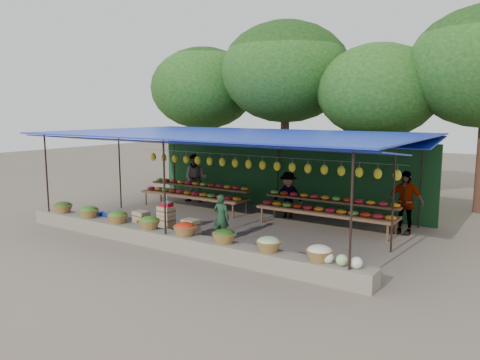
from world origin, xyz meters
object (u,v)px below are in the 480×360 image
Objects in this scene: crate_counter at (166,222)px; blue_crate_front at (95,216)px; weighing_scale at (167,204)px; blue_crate_back at (113,218)px; vendor_seated at (221,217)px.

blue_crate_front is at bearing -177.50° from crate_counter.
crate_counter is 7.46× the size of weighing_scale.
blue_crate_back is at bearing 179.66° from crate_counter.
blue_crate_front is (-2.96, -0.13, -0.69)m from weighing_scale.
vendor_seated is 2.49× the size of blue_crate_front.
crate_counter is at bearing 180.00° from weighing_scale.
weighing_scale is 0.63× the size of blue_crate_front.
vendor_seated reaches higher than weighing_scale.
crate_counter is at bearing -1.71° from vendor_seated.
weighing_scale reaches higher than blue_crate_front.
blue_crate_back is (0.66, 0.14, 0.00)m from blue_crate_front.
crate_counter is 2.90m from blue_crate_front.
blue_crate_back is (-2.23, 0.01, -0.15)m from crate_counter.
blue_crate_back is at bearing 20.52° from blue_crate_front.
weighing_scale is at bearing -1.41° from vendor_seated.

